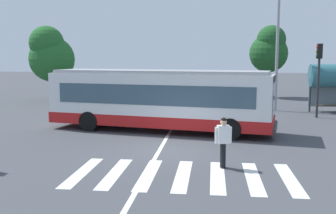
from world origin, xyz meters
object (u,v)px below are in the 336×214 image
city_transit_bus (159,100)px  parked_car_charcoal (221,95)px  twin_arm_street_lamp (278,24)px  background_tree_right (269,50)px  parked_car_black (186,95)px  parked_car_champagne (155,94)px  traffic_light_far_corner (319,68)px  pedestrian_crossing_street (223,140)px  background_tree_left (50,54)px

city_transit_bus → parked_car_charcoal: (3.34, 10.97, -0.82)m
twin_arm_street_lamp → background_tree_right: 9.40m
parked_car_black → parked_car_charcoal: bearing=-5.2°
parked_car_champagne → traffic_light_far_corner: traffic_light_far_corner is taller
city_transit_bus → parked_car_charcoal: 11.50m
background_tree_right → parked_car_black: bearing=-138.6°
parked_car_charcoal → pedestrian_crossing_street: bearing=-91.0°
parked_car_charcoal → twin_arm_street_lamp: size_ratio=0.47×
background_tree_right → city_transit_bus: bearing=-113.9°
parked_car_black → parked_car_charcoal: same height
parked_car_charcoal → background_tree_right: background_tree_right is taller
parked_car_champagne → twin_arm_street_lamp: size_ratio=0.47×
city_transit_bus → parked_car_champagne: (-1.88, 11.26, -0.82)m
parked_car_champagne → parked_car_black: bearing=-1.1°
parked_car_charcoal → background_tree_right: 8.71m
traffic_light_far_corner → background_tree_left: 20.99m
parked_car_champagne → pedestrian_crossing_street: bearing=-74.5°
parked_car_black → traffic_light_far_corner: size_ratio=1.00×
pedestrian_crossing_street → traffic_light_far_corner: traffic_light_far_corner is taller
parked_car_black → background_tree_right: size_ratio=0.68×
pedestrian_crossing_street → background_tree_right: size_ratio=0.26×
parked_car_champagne → twin_arm_street_lamp: bearing=-18.5°
twin_arm_street_lamp → background_tree_right: bearing=85.3°
background_tree_left → twin_arm_street_lamp: bearing=-12.0°
pedestrian_crossing_street → background_tree_right: (4.74, 23.91, 3.43)m
city_transit_bus → parked_car_champagne: bearing=99.5°
parked_car_black → twin_arm_street_lamp: size_ratio=0.46×
city_transit_bus → background_tree_left: size_ratio=1.85×
pedestrian_crossing_street → traffic_light_far_corner: size_ratio=0.38×
background_tree_left → parked_car_charcoal: bearing=-4.5°
parked_car_charcoal → background_tree_left: bearing=175.5°
pedestrian_crossing_street → background_tree_left: bearing=126.8°
city_transit_bus → background_tree_right: background_tree_right is taller
city_transit_bus → pedestrian_crossing_street: bearing=-64.6°
parked_car_champagne → city_transit_bus: bearing=-80.5°
pedestrian_crossing_street → city_transit_bus: bearing=115.4°
parked_car_black → background_tree_left: background_tree_left is taller
parked_car_charcoal → parked_car_black: bearing=174.8°
parked_car_champagne → traffic_light_far_corner: bearing=-28.4°
parked_car_black → traffic_light_far_corner: (8.44, -5.85, 2.27)m
parked_car_champagne → parked_car_black: size_ratio=1.01×
parked_car_champagne → background_tree_right: size_ratio=0.69×
city_transit_bus → background_tree_left: background_tree_left is taller
pedestrian_crossing_street → parked_car_charcoal: pedestrian_crossing_street is taller
parked_car_champagne → traffic_light_far_corner: size_ratio=1.01×
parked_car_charcoal → background_tree_left: 14.54m
city_transit_bus → parked_car_champagne: 11.45m
twin_arm_street_lamp → parked_car_champagne: bearing=161.5°
pedestrian_crossing_street → twin_arm_street_lamp: (3.98, 14.67, 4.96)m
parked_car_champagne → background_tree_right: background_tree_right is taller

